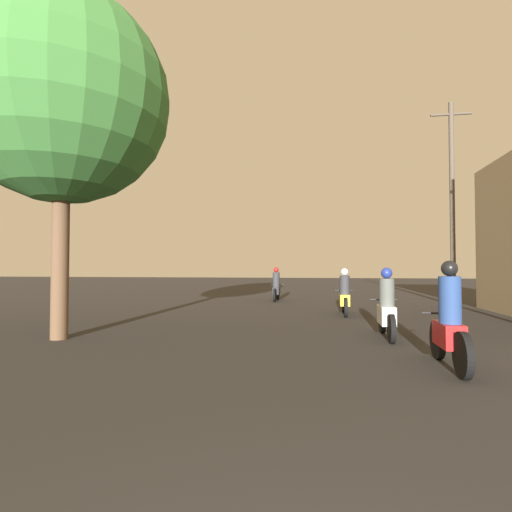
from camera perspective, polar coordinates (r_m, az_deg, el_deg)
motorcycle_red at (r=6.83m, az=25.88°, el=-8.88°), size 0.60×1.90×1.64m
motorcycle_white at (r=9.24m, az=18.15°, el=-7.29°), size 0.60×1.93×1.54m
motorcycle_yellow at (r=13.38m, az=12.55°, el=-5.61°), size 0.60×2.02×1.51m
motorcycle_black at (r=18.54m, az=2.92°, el=-4.47°), size 0.60×1.91×1.55m
utility_pole_far at (r=18.38m, az=26.23°, el=7.32°), size 1.60×0.20×8.37m
street_tree at (r=10.27m, az=-25.92°, el=19.56°), size 4.60×4.60×7.54m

